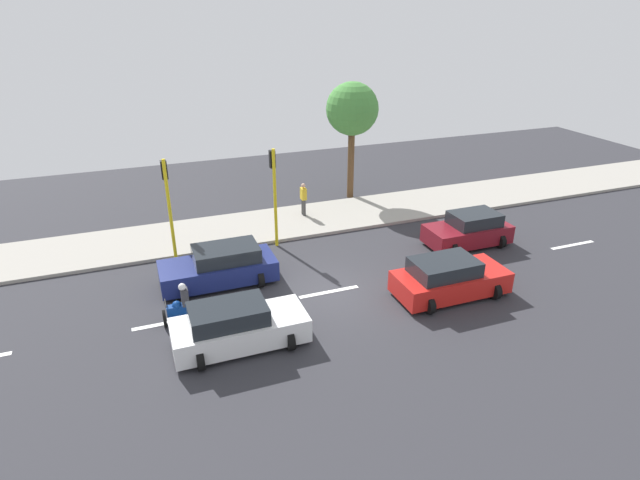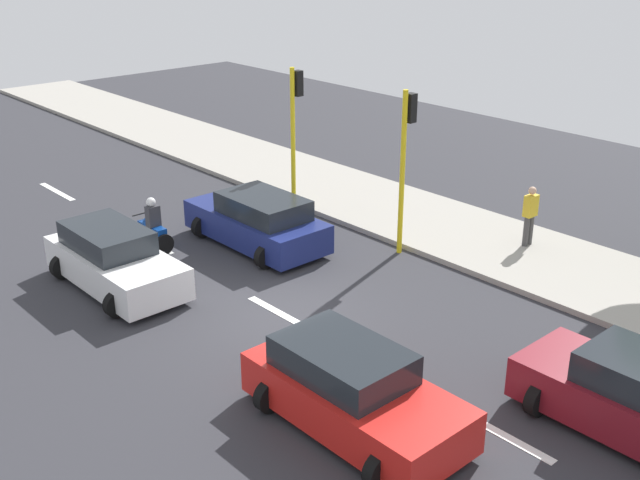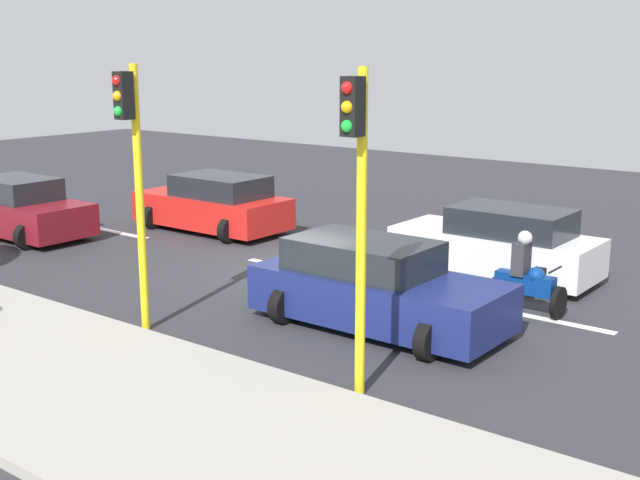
{
  "view_description": "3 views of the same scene",
  "coord_description": "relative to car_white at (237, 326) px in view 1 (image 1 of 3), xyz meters",
  "views": [
    {
      "loc": [
        -15.86,
        6.32,
        10.05
      ],
      "look_at": [
        1.67,
        -0.25,
        1.44
      ],
      "focal_mm": 28.86,
      "sensor_mm": 36.0,
      "label": 1
    },
    {
      "loc": [
        -10.06,
        -12.45,
        8.42
      ],
      "look_at": [
        2.01,
        0.93,
        1.05
      ],
      "focal_mm": 43.51,
      "sensor_mm": 36.0,
      "label": 2
    },
    {
      "loc": [
        13.59,
        11.33,
        4.67
      ],
      "look_at": [
        0.87,
        1.5,
        1.0
      ],
      "focal_mm": 46.21,
      "sensor_mm": 36.0,
      "label": 3
    }
  ],
  "objects": [
    {
      "name": "ground_plane",
      "position": [
        2.1,
        -3.97,
        -0.76
      ],
      "size": [
        40.0,
        60.0,
        0.1
      ],
      "primitive_type": "cube",
      "color": "#2D2D33"
    },
    {
      "name": "sidewalk",
      "position": [
        9.1,
        -3.97,
        -0.64
      ],
      "size": [
        4.0,
        60.0,
        0.15
      ],
      "primitive_type": "cube",
      "color": "#9E998E",
      "rests_on": "ground"
    },
    {
      "name": "lane_stripe_far_north",
      "position": [
        2.1,
        -15.97,
        -0.7
      ],
      "size": [
        0.2,
        2.4,
        0.01
      ],
      "primitive_type": "cube",
      "color": "white",
      "rests_on": "ground"
    },
    {
      "name": "lane_stripe_north",
      "position": [
        2.1,
        -9.97,
        -0.7
      ],
      "size": [
        0.2,
        2.4,
        0.01
      ],
      "primitive_type": "cube",
      "color": "white",
      "rests_on": "ground"
    },
    {
      "name": "lane_stripe_mid",
      "position": [
        2.1,
        -3.97,
        -0.7
      ],
      "size": [
        0.2,
        2.4,
        0.01
      ],
      "primitive_type": "cube",
      "color": "white",
      "rests_on": "ground"
    },
    {
      "name": "lane_stripe_south",
      "position": [
        2.1,
        2.03,
        -0.7
      ],
      "size": [
        0.2,
        2.4,
        0.01
      ],
      "primitive_type": "cube",
      "color": "white",
      "rests_on": "ground"
    },
    {
      "name": "car_white",
      "position": [
        0.0,
        0.0,
        0.0
      ],
      "size": [
        2.19,
        4.29,
        1.52
      ],
      "color": "white",
      "rests_on": "ground"
    },
    {
      "name": "car_maroon",
      "position": [
        3.87,
        -11.48,
        -0.0
      ],
      "size": [
        2.2,
        3.82,
        1.52
      ],
      "color": "maroon",
      "rests_on": "ground"
    },
    {
      "name": "car_dark_blue",
      "position": [
        4.29,
        -0.24,
        0.0
      ],
      "size": [
        2.28,
        4.45,
        1.52
      ],
      "color": "navy",
      "rests_on": "ground"
    },
    {
      "name": "car_red",
      "position": [
        0.33,
        -8.09,
        0.0
      ],
      "size": [
        2.29,
        4.28,
        1.52
      ],
      "color": "red",
      "rests_on": "ground"
    },
    {
      "name": "motorcycle",
      "position": [
        1.94,
        1.49,
        -0.07
      ],
      "size": [
        0.6,
        1.3,
        1.53
      ],
      "color": "black",
      "rests_on": "ground"
    },
    {
      "name": "pedestrian_near_signal",
      "position": [
        9.62,
        -5.52,
        0.35
      ],
      "size": [
        0.4,
        0.24,
        1.69
      ],
      "color": "#3F3F3F",
      "rests_on": "sidewalk"
    },
    {
      "name": "traffic_light_corner",
      "position": [
        6.94,
        -3.27,
        2.22
      ],
      "size": [
        0.49,
        0.24,
        4.5
      ],
      "color": "yellow",
      "rests_on": "ground"
    },
    {
      "name": "traffic_light_midblock",
      "position": [
        6.94,
        1.22,
        2.22
      ],
      "size": [
        0.49,
        0.24,
        4.5
      ],
      "color": "yellow",
      "rests_on": "ground"
    },
    {
      "name": "street_tree_south",
      "position": [
        11.63,
        -9.01,
        4.2
      ],
      "size": [
        2.82,
        2.82,
        6.39
      ],
      "color": "brown",
      "rests_on": "ground"
    }
  ]
}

